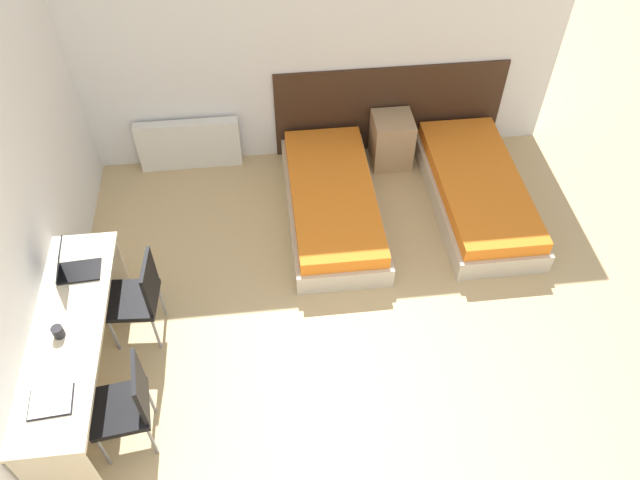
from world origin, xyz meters
The scene contains 13 objects.
wall_back centered at (0.00, 4.14, 1.35)m, with size 5.35×0.05×2.70m.
wall_left centered at (-2.20, 2.06, 1.35)m, with size 0.05×5.12×2.70m.
headboard_panel centered at (0.95, 4.10, 0.51)m, with size 2.45×0.03×1.02m.
bed_near_window centered at (0.22, 3.09, 0.18)m, with size 0.88×1.96×0.36m.
bed_near_door centered at (1.69, 3.09, 0.18)m, with size 0.88×1.96×0.36m.
nightstand centered at (0.95, 3.86, 0.28)m, with size 0.42×0.42×0.56m.
radiator centered at (-1.20, 4.02, 0.29)m, with size 1.08×0.12×0.57m.
desk centered at (-1.92, 1.40, 0.60)m, with size 0.51×1.87×0.78m.
chair_near_laptop centered at (-1.51, 1.88, 0.50)m, with size 0.43×0.43×0.88m.
chair_near_notebook centered at (-1.51, 0.93, 0.50)m, with size 0.45×0.45×0.88m.
laptop centered at (-1.94, 1.93, 0.84)m, with size 0.34×0.23×0.32m.
open_notebook centered at (-1.92, 0.83, 0.79)m, with size 0.30×0.25×0.02m.
mug centered at (-1.95, 1.36, 0.82)m, with size 0.08×0.08×0.09m.
Camera 1 is at (-0.40, -1.30, 4.49)m, focal length 35.00 mm.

